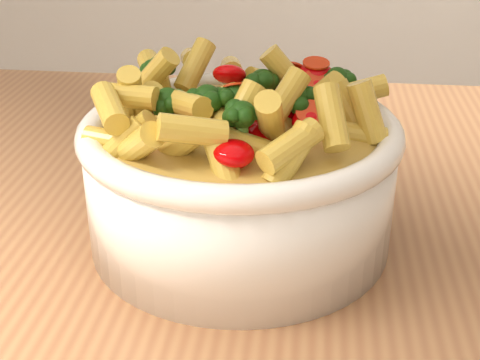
# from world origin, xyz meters

# --- Properties ---
(table) EXTENTS (1.20, 0.80, 0.90)m
(table) POSITION_xyz_m (0.00, 0.00, 0.80)
(table) COLOR #A87348
(table) RESTS_ON ground
(serving_bowl) EXTENTS (0.25, 0.25, 0.11)m
(serving_bowl) POSITION_xyz_m (0.10, -0.03, 0.95)
(serving_bowl) COLOR white
(serving_bowl) RESTS_ON table
(pasta_salad) EXTENTS (0.20, 0.20, 0.04)m
(pasta_salad) POSITION_xyz_m (0.10, -0.03, 1.02)
(pasta_salad) COLOR #EFCF4B
(pasta_salad) RESTS_ON serving_bowl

